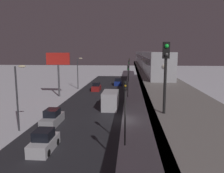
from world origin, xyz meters
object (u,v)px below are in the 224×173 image
Objects in this scene: traffic_light_far at (129,68)px; commercial_billboard at (58,63)px; traffic_light_distant at (129,64)px; subway_train at (144,58)px; delivery_van at (111,99)px; sedan_red at (96,87)px; traffic_light_mid at (128,76)px; sedan_silver at (52,118)px; sedan_blue at (118,82)px; rail_signal at (166,65)px; traffic_light_near at (125,104)px; sedan_white at (44,142)px.

traffic_light_far is 28.32m from commercial_billboard.
traffic_light_far is 23.96m from traffic_light_distant.
subway_train reaches higher than delivery_van.
sedan_red is 16.61m from delivery_van.
traffic_light_distant is at bearing -106.21° from commercial_billboard.
traffic_light_far is 0.72× the size of commercial_billboard.
subway_train is 11.57× the size of traffic_light_mid.
subway_train reaches higher than sedan_red.
sedan_silver and sedan_blue have the same top height.
rail_signal is 0.62× the size of traffic_light_near.
sedan_silver is 0.72× the size of traffic_light_distant.
sedan_blue is at bearing 68.77° from traffic_light_far.
sedan_blue is 25.22m from delivery_van.
traffic_light_mid is (-2.90, 16.49, 3.40)m from sedan_blue.
traffic_light_distant is at bearing -90.00° from traffic_light_far.
delivery_van is 15.73m from traffic_light_near.
subway_train reaches higher than traffic_light_near.
traffic_light_mid is at bearing -90.00° from traffic_light_near.
sedan_blue is at bearing -89.55° from delivery_van.
traffic_light_mid is at bearing -178.04° from commercial_billboard.
traffic_light_mid is at bearing 136.31° from sedan_red.
sedan_white is 0.97× the size of sedan_red.
sedan_red is 25.46m from sedan_silver.
sedan_silver is 19.34m from commercial_billboard.
commercial_billboard is at bearing -75.40° from sedan_white.
traffic_light_distant is (0.00, -23.96, 0.00)m from traffic_light_far.
sedan_red and sedan_silver have the same top height.
subway_train is 25.63m from commercial_billboard.
subway_train is 11.57× the size of traffic_light_far.
sedan_silver is 43.33m from traffic_light_far.
sedan_white is 17.63m from delivery_van.
traffic_light_far is (4.21, -6.47, -3.23)m from subway_train.
traffic_light_mid is at bearing 90.00° from traffic_light_far.
rail_signal is 32.76m from traffic_light_mid.
sedan_silver is at bearing -31.62° from traffic_light_near.
traffic_light_distant is (0.00, -47.91, 0.00)m from traffic_light_mid.
rail_signal is at bearing 94.20° from traffic_light_mid.
traffic_light_near is at bearing 103.55° from sedan_red.
traffic_light_mid is at bearing -80.03° from sedan_blue.
traffic_light_near is 47.91m from traffic_light_far.
delivery_van is 56.78m from traffic_light_distant.
commercial_billboard is (11.37, -8.24, 5.48)m from delivery_van.
commercial_billboard is at bearing 73.79° from traffic_light_distant.
traffic_light_near is at bearing -167.07° from sedan_white.
sedan_silver is at bearing 82.00° from traffic_light_distant.
traffic_light_near is (4.21, 41.44, -3.23)m from subway_train.
delivery_van is (-4.80, -16.95, 0.56)m from sedan_white.
delivery_van is (-4.80, 15.89, 0.55)m from sedan_red.
sedan_red is 11.74m from commercial_billboard.
sedan_blue is at bearing -123.34° from commercial_billboard.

